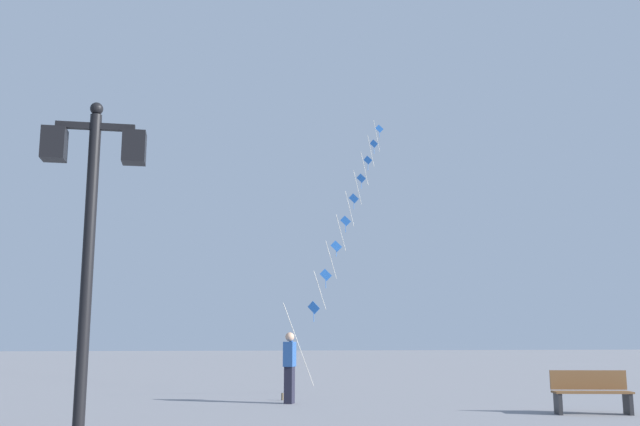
{
  "coord_description": "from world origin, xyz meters",
  "views": [
    {
      "loc": [
        -1.35,
        -0.78,
        1.54
      ],
      "look_at": [
        2.28,
        19.53,
        5.22
      ],
      "focal_mm": 39.82,
      "sensor_mm": 36.0,
      "label": 1
    }
  ],
  "objects_px": {
    "kite_flyer": "(290,366)",
    "park_bench": "(591,392)",
    "twin_lantern_lamp_post": "(91,210)",
    "kite_train": "(348,213)"
  },
  "relations": [
    {
      "from": "kite_flyer",
      "to": "park_bench",
      "type": "relative_size",
      "value": 1.03
    },
    {
      "from": "twin_lantern_lamp_post",
      "to": "kite_flyer",
      "type": "height_order",
      "value": "twin_lantern_lamp_post"
    },
    {
      "from": "park_bench",
      "to": "kite_train",
      "type": "bearing_deg",
      "value": 115.17
    },
    {
      "from": "twin_lantern_lamp_post",
      "to": "kite_train",
      "type": "height_order",
      "value": "kite_train"
    },
    {
      "from": "kite_flyer",
      "to": "park_bench",
      "type": "xyz_separation_m",
      "value": [
        5.89,
        -3.59,
        -0.45
      ]
    },
    {
      "from": "twin_lantern_lamp_post",
      "to": "kite_train",
      "type": "bearing_deg",
      "value": 67.46
    },
    {
      "from": "kite_train",
      "to": "park_bench",
      "type": "height_order",
      "value": "kite_train"
    },
    {
      "from": "kite_flyer",
      "to": "park_bench",
      "type": "bearing_deg",
      "value": -98.51
    },
    {
      "from": "twin_lantern_lamp_post",
      "to": "park_bench",
      "type": "xyz_separation_m",
      "value": [
        9.54,
        5.2,
        -2.64
      ]
    },
    {
      "from": "park_bench",
      "to": "kite_flyer",
      "type": "bearing_deg",
      "value": 160.61
    }
  ]
}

